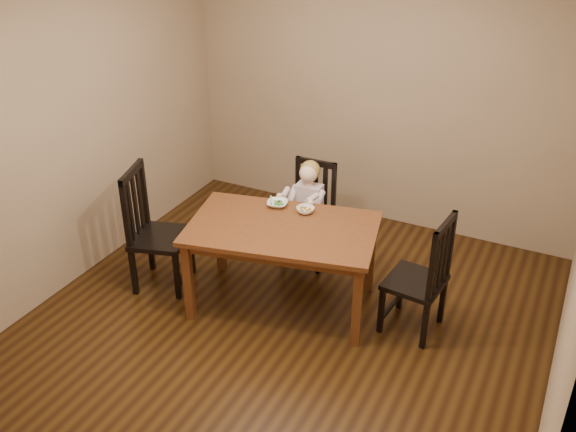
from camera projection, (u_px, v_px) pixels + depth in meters
The scene contains 9 objects.
room at pixel (290, 170), 4.63m from camera, with size 4.01×4.01×2.71m.
dining_table at pixel (282, 236), 5.16m from camera, with size 1.66×1.20×0.75m.
chair_child at pixel (310, 215), 5.90m from camera, with size 0.42×0.40×0.96m.
chair_left at pixel (154, 231), 5.51m from camera, with size 0.57×0.58×1.10m.
chair_right at pixel (422, 278), 4.94m from camera, with size 0.46×0.48×1.03m.
toddler at pixel (308, 203), 5.80m from camera, with size 0.31×0.39×0.54m, color silver, non-canonical shape.
bowl_peas at pixel (277, 204), 5.42m from camera, with size 0.17×0.17×0.04m, color white.
bowl_veg at pixel (305, 210), 5.32m from camera, with size 0.15×0.15×0.05m, color white.
fork at pixel (272, 202), 5.40m from camera, with size 0.09×0.11×0.05m.
Camera 1 is at (1.86, -3.79, 3.28)m, focal length 40.00 mm.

